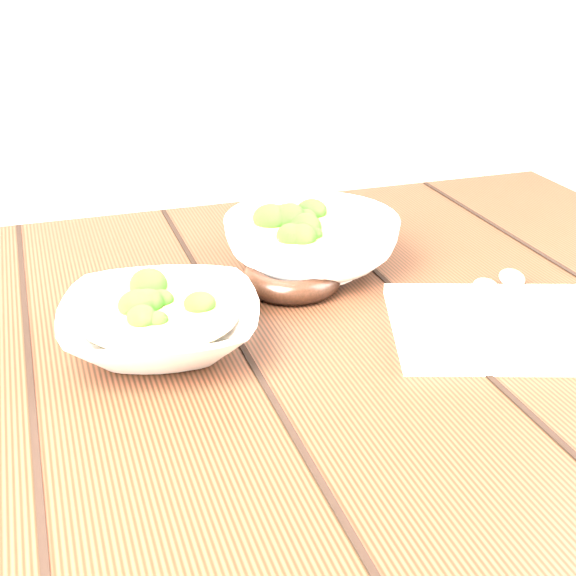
{
  "coord_description": "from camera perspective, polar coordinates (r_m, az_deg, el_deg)",
  "views": [
    {
      "loc": [
        -0.2,
        -0.7,
        1.13
      ],
      "look_at": [
        0.03,
        -0.02,
        0.8
      ],
      "focal_mm": 50.0,
      "sensor_mm": 36.0,
      "label": 1
    }
  ],
  "objects": [
    {
      "name": "spoon_left",
      "position": [
        0.87,
        14.05,
        -0.93
      ],
      "size": [
        0.1,
        0.17,
        0.01
      ],
      "color": "#A9A795",
      "rests_on": "napkin"
    },
    {
      "name": "napkin",
      "position": [
        0.84,
        14.91,
        -2.63
      ],
      "size": [
        0.27,
        0.24,
        0.01
      ],
      "primitive_type": "cube",
      "rotation": [
        0.0,
        0.0,
        -0.33
      ],
      "color": "beige",
      "rests_on": "table"
    },
    {
      "name": "spoon_right",
      "position": [
        0.9,
        15.79,
        -0.19
      ],
      "size": [
        0.1,
        0.17,
        0.01
      ],
      "color": "#A9A795",
      "rests_on": "napkin"
    },
    {
      "name": "trivet",
      "position": [
        0.91,
        0.27,
        0.76
      ],
      "size": [
        0.12,
        0.12,
        0.03
      ],
      "primitive_type": "torus",
      "rotation": [
        0.0,
        0.0,
        0.12
      ],
      "color": "black",
      "rests_on": "table"
    },
    {
      "name": "table",
      "position": [
        0.88,
        -2.39,
        -9.84
      ],
      "size": [
        1.2,
        0.8,
        0.75
      ],
      "color": "black",
      "rests_on": "ground"
    },
    {
      "name": "soup_bowl_front",
      "position": [
        0.79,
        -9.06,
        -2.5
      ],
      "size": [
        0.23,
        0.23,
        0.05
      ],
      "color": "silver",
      "rests_on": "table"
    },
    {
      "name": "soup_bowl_back",
      "position": [
        0.95,
        1.69,
        3.32
      ],
      "size": [
        0.25,
        0.25,
        0.08
      ],
      "color": "silver",
      "rests_on": "table"
    }
  ]
}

